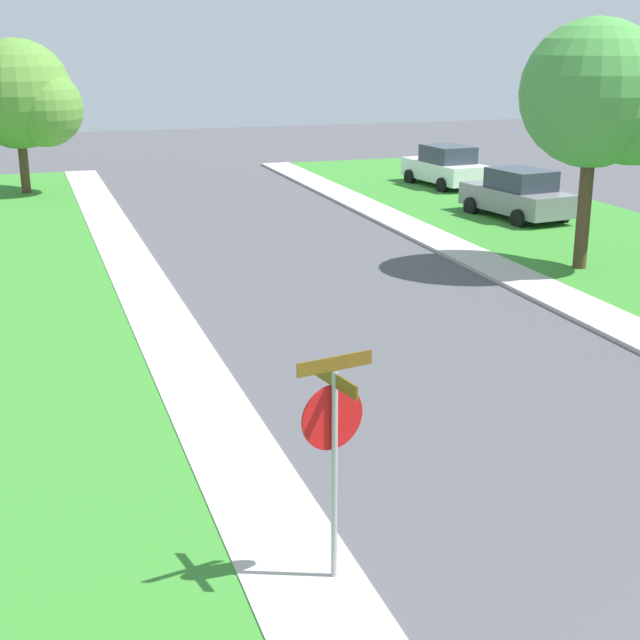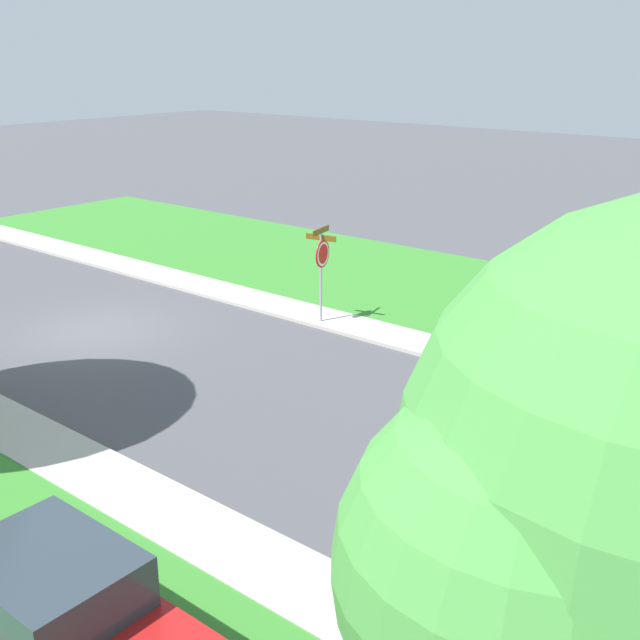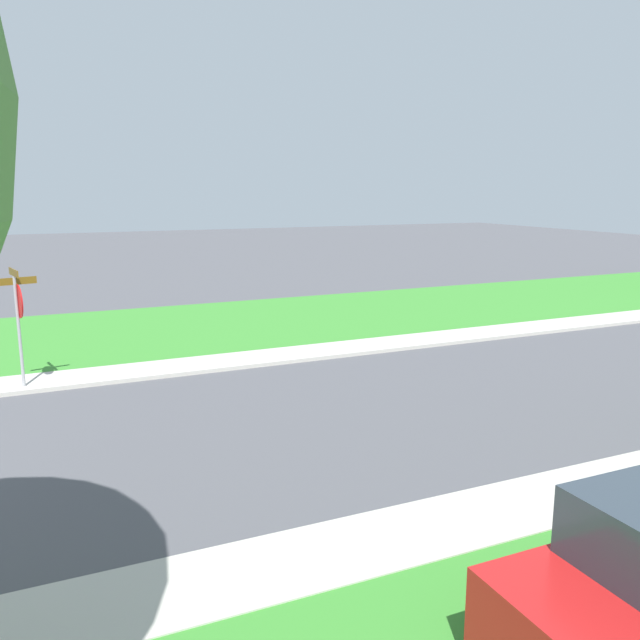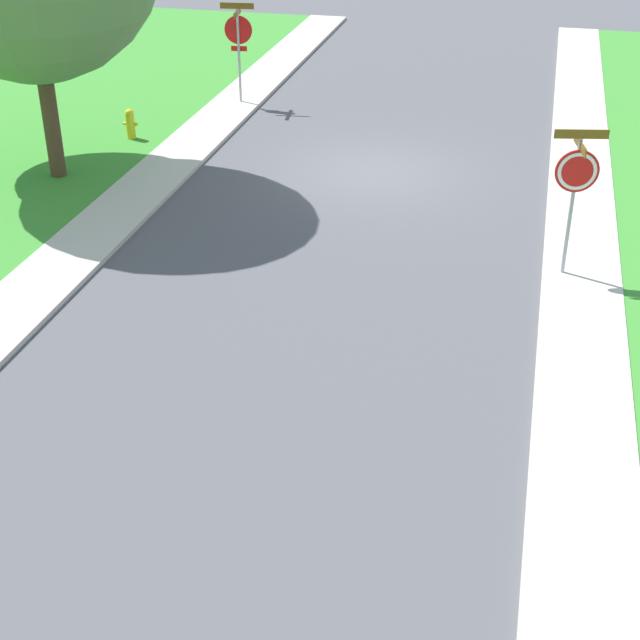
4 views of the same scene
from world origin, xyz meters
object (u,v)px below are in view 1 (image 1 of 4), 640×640
at_px(stop_sign_far_corner, 333,432).
at_px(car_white_far_down_street, 446,167).
at_px(car_grey_across_road, 517,195).
at_px(tree_corner_large, 604,99).
at_px(tree_across_right, 24,98).

xyz_separation_m(stop_sign_far_corner, car_white_far_down_street, (13.89, 26.23, -1.01)).
distance_m(car_white_far_down_street, car_grey_across_road, 7.27).
bearing_deg(car_grey_across_road, tree_corner_large, -104.25).
xyz_separation_m(stop_sign_far_corner, tree_corner_large, (11.35, 11.90, 2.64)).
bearing_deg(stop_sign_far_corner, car_grey_across_road, 55.30).
bearing_deg(car_white_far_down_street, tree_corner_large, -100.05).
xyz_separation_m(car_grey_across_road, tree_across_right, (-15.73, 10.55, 2.92)).
distance_m(tree_corner_large, tree_across_right, 22.50).
distance_m(car_white_far_down_street, tree_across_right, 17.05).
relative_size(car_grey_across_road, tree_across_right, 0.75).
distance_m(stop_sign_far_corner, tree_across_right, 29.72).
distance_m(stop_sign_far_corner, tree_corner_large, 16.65).
relative_size(stop_sign_far_corner, car_grey_across_road, 0.61).
height_order(stop_sign_far_corner, tree_corner_large, tree_corner_large).
bearing_deg(car_grey_across_road, tree_across_right, 146.15).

